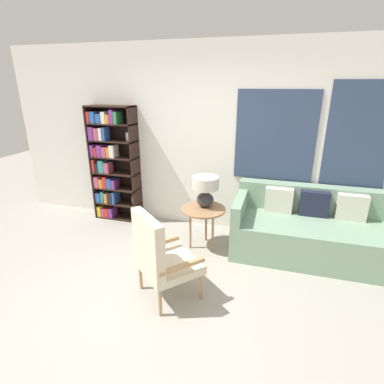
# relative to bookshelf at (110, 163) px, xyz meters

# --- Properties ---
(ground_plane) EXTENTS (14.00, 14.00, 0.00)m
(ground_plane) POSITION_rel_bookshelf_xyz_m (1.49, -1.84, -0.93)
(ground_plane) COLOR #9E998E
(wall_back) EXTENTS (6.40, 0.08, 2.70)m
(wall_back) POSITION_rel_bookshelf_xyz_m (1.55, 0.19, 0.43)
(wall_back) COLOR white
(wall_back) RESTS_ON ground_plane
(bookshelf) EXTENTS (0.75, 0.30, 1.82)m
(bookshelf) POSITION_rel_bookshelf_xyz_m (0.00, 0.00, 0.00)
(bookshelf) COLOR black
(bookshelf) RESTS_ON ground_plane
(armchair) EXTENTS (0.79, 0.79, 0.97)m
(armchair) POSITION_rel_bookshelf_xyz_m (1.51, -1.69, -0.41)
(armchair) COLOR tan
(armchair) RESTS_ON ground_plane
(couch) EXTENTS (2.00, 0.93, 0.85)m
(couch) POSITION_rel_bookshelf_xyz_m (3.08, -0.30, -0.60)
(couch) COLOR gray
(couch) RESTS_ON ground_plane
(side_table) EXTENTS (0.59, 0.59, 0.57)m
(side_table) POSITION_rel_bookshelf_xyz_m (1.68, -0.54, -0.41)
(side_table) COLOR #99704C
(side_table) RESTS_ON ground_plane
(table_lamp) EXTENTS (0.36, 0.36, 0.42)m
(table_lamp) POSITION_rel_bookshelf_xyz_m (1.68, -0.46, -0.10)
(table_lamp) COLOR #2D2D33
(table_lamp) RESTS_ON side_table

